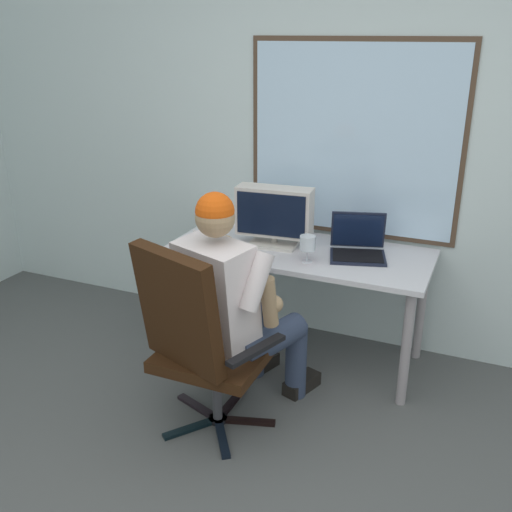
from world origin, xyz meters
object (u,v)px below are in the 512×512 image
Objects in this scene: crt_monitor at (274,213)px; wine_glass at (308,244)px; office_chair at (198,336)px; person_seated at (235,302)px; desk at (299,263)px; laptop at (358,244)px; cd_case at (213,244)px.

wine_glass is at bearing -34.09° from crt_monitor.
office_chair reaches higher than wine_glass.
desk is at bearing 80.29° from person_seated.
person_seated is at bearing -113.46° from wine_glass.
desk is 0.34m from crt_monitor.
cd_case is at bearing -167.80° from laptop.
office_chair is 0.28m from person_seated.
crt_monitor reaches higher than laptop.
laptop is (0.34, 0.06, 0.15)m from desk.
person_seated is at bearing -53.38° from cd_case.
person_seated reaches higher than laptop.
desk is at bearing -170.29° from laptop.
laptop reaches higher than wine_glass.
office_chair is at bearing -111.45° from wine_glass.
desk is 0.68m from person_seated.
crt_monitor is at bearing -175.72° from laptop.
cd_case reaches higher than desk.
laptop is 0.33m from wine_glass.
person_seated reaches higher than desk.
office_chair is at bearing -91.35° from crt_monitor.
desk is 0.54m from cd_case.
crt_monitor is 2.82× the size of cd_case.
wine_glass is at bearing 68.55° from office_chair.
person_seated is 0.74m from crt_monitor.
person_seated reaches higher than office_chair.
crt_monitor reaches higher than wine_glass.
crt_monitor is at bearing 94.82° from person_seated.
crt_monitor is at bearing 145.91° from wine_glass.
laptop is at bearing 58.09° from person_seated.
office_chair is 1.14m from laptop.
crt_monitor is 0.42m from cd_case.
office_chair is at bearing -101.89° from desk.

